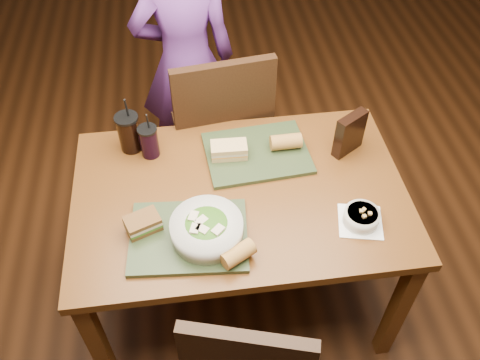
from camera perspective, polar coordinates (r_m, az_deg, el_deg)
name	(u,v)px	position (r m, az deg, el deg)	size (l,w,h in m)	color
ground	(240,291)	(2.59, 0.00, -12.36)	(6.00, 6.00, 0.00)	#381C0B
dining_table	(240,207)	(2.05, 0.00, -3.04)	(1.30, 0.85, 0.75)	#5B3212
chair_far	(223,131)	(2.49, -1.89, 5.54)	(0.51, 0.51, 1.04)	black
diner	(186,62)	(2.70, -6.10, 13.00)	(0.53, 0.35, 1.44)	#602C7A
tray_near	(189,236)	(1.84, -5.77, -6.32)	(0.42, 0.32, 0.02)	#29351C
tray_far	(257,153)	(2.12, 1.92, 3.04)	(0.42, 0.32, 0.02)	#29351C
salad_bowl	(207,228)	(1.79, -3.76, -5.43)	(0.26, 0.26, 0.09)	silver
soup_bowl	(361,217)	(1.91, 13.48, -4.06)	(0.19, 0.19, 0.06)	white
sandwich_near	(143,223)	(1.85, -10.86, -4.80)	(0.14, 0.12, 0.06)	#593819
sandwich_far	(229,150)	(2.07, -1.24, 3.39)	(0.15, 0.09, 0.06)	tan
baguette_near	(238,254)	(1.74, -0.22, -8.29)	(0.06, 0.06, 0.12)	#AD7533
baguette_far	(286,142)	(2.11, 5.17, 4.30)	(0.06, 0.06, 0.13)	#AD7533
cup_cola	(129,132)	(2.14, -12.35, 5.24)	(0.10, 0.10, 0.26)	black
cup_berry	(149,141)	(2.11, -10.17, 4.30)	(0.08, 0.08, 0.22)	black
chip_bag	(350,134)	(2.12, 12.21, 5.12)	(0.14, 0.04, 0.19)	black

